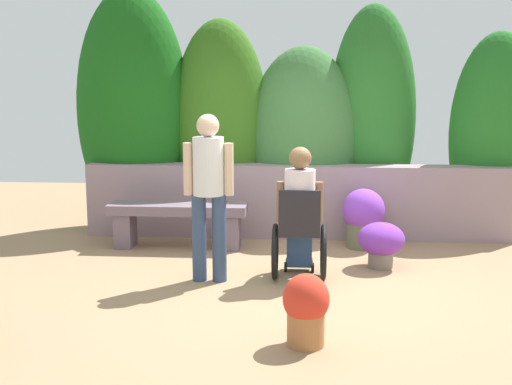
# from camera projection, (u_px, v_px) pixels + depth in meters

# --- Properties ---
(ground_plane) EXTENTS (12.31, 12.31, 0.00)m
(ground_plane) POSITION_uv_depth(u_px,v_px,m) (295.00, 283.00, 6.27)
(ground_plane) COLOR #997857
(stone_retaining_wall) EXTENTS (5.37, 0.37, 0.92)m
(stone_retaining_wall) POSITION_uv_depth(u_px,v_px,m) (298.00, 201.00, 8.12)
(stone_retaining_wall) COLOR gray
(stone_retaining_wall) RESTS_ON ground
(hedge_backdrop) EXTENTS (6.07, 1.11, 3.18)m
(hedge_backdrop) POSITION_uv_depth(u_px,v_px,m) (276.00, 124.00, 8.45)
(hedge_backdrop) COLOR #185B16
(hedge_backdrop) RESTS_ON ground
(stone_bench) EXTENTS (1.64, 0.39, 0.53)m
(stone_bench) POSITION_uv_depth(u_px,v_px,m) (178.00, 218.00, 7.58)
(stone_bench) COLOR slate
(stone_bench) RESTS_ON ground
(person_in_wheelchair) EXTENTS (0.53, 0.66, 1.33)m
(person_in_wheelchair) POSITION_uv_depth(u_px,v_px,m) (300.00, 217.00, 6.34)
(person_in_wheelchair) COLOR black
(person_in_wheelchair) RESTS_ON ground
(person_standing_companion) EXTENTS (0.49, 0.30, 1.65)m
(person_standing_companion) POSITION_uv_depth(u_px,v_px,m) (209.00, 186.00, 6.20)
(person_standing_companion) COLOR #324567
(person_standing_companion) RESTS_ON ground
(flower_pot_terracotta_by_wall) EXTENTS (0.50, 0.50, 0.71)m
(flower_pot_terracotta_by_wall) POSITION_uv_depth(u_px,v_px,m) (363.00, 217.00, 7.59)
(flower_pot_terracotta_by_wall) COLOR #5F6044
(flower_pot_terracotta_by_wall) RESTS_ON ground
(flower_pot_red_accent) EXTENTS (0.35, 0.35, 0.55)m
(flower_pot_red_accent) POSITION_uv_depth(u_px,v_px,m) (306.00, 308.00, 4.73)
(flower_pot_red_accent) COLOR #AA6A3C
(flower_pot_red_accent) RESTS_ON ground
(flower_pot_small_foreground) EXTENTS (0.49, 0.49, 0.49)m
(flower_pot_small_foreground) POSITION_uv_depth(u_px,v_px,m) (381.00, 242.00, 6.77)
(flower_pot_small_foreground) COLOR gray
(flower_pot_small_foreground) RESTS_ON ground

